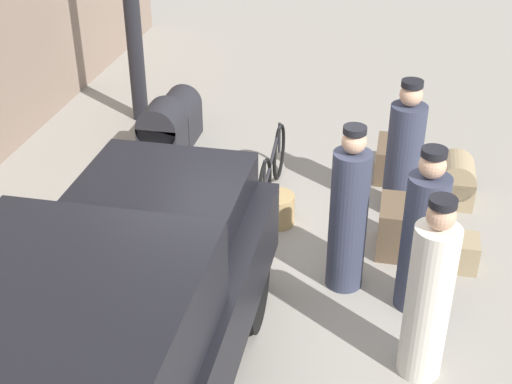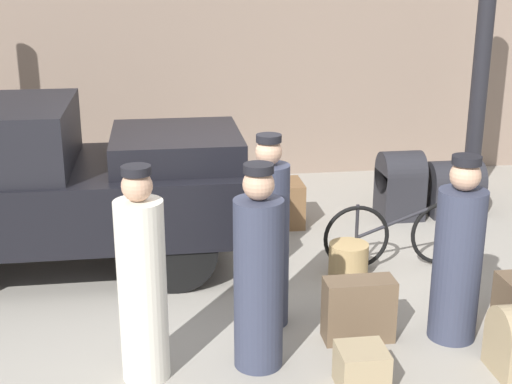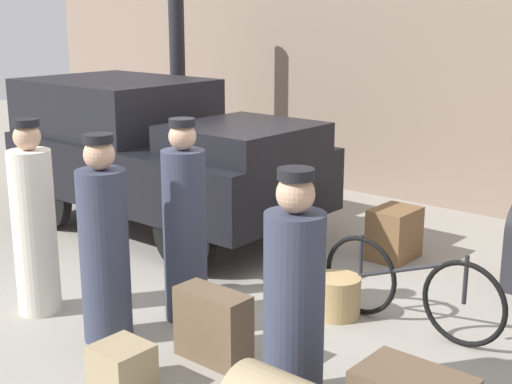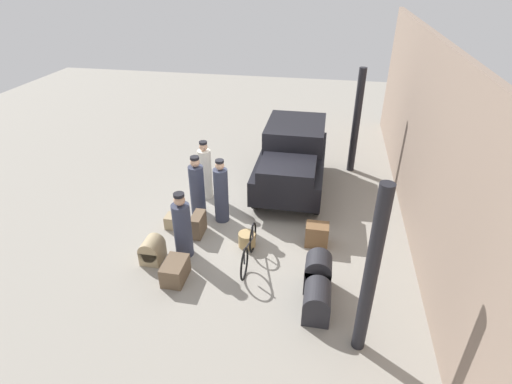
{
  "view_description": "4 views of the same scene",
  "coord_description": "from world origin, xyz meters",
  "px_view_note": "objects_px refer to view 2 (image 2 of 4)",
  "views": [
    {
      "loc": [
        -5.66,
        -1.01,
        4.44
      ],
      "look_at": [
        0.2,
        0.2,
        0.95
      ],
      "focal_mm": 50.0,
      "sensor_mm": 36.0,
      "label": 1
    },
    {
      "loc": [
        -0.74,
        -6.46,
        3.09
      ],
      "look_at": [
        0.2,
        0.2,
        0.95
      ],
      "focal_mm": 50.0,
      "sensor_mm": 36.0,
      "label": 2
    },
    {
      "loc": [
        4.37,
        -4.71,
        2.6
      ],
      "look_at": [
        0.2,
        0.2,
        0.95
      ],
      "focal_mm": 50.0,
      "sensor_mm": 36.0,
      "label": 3
    },
    {
      "loc": [
        8.65,
        1.76,
        5.93
      ],
      "look_at": [
        0.2,
        0.2,
        0.95
      ],
      "focal_mm": 28.0,
      "sensor_mm": 36.0,
      "label": 4
    }
  ],
  "objects_px": {
    "trunk_large_brown": "(285,203)",
    "suitcase_tan_flat": "(454,188)",
    "porter_standing_middle": "(258,277)",
    "porter_with_bicycle": "(458,258)",
    "truck": "(42,177)",
    "trunk_barrel_dark": "(400,184)",
    "bicycle": "(400,235)",
    "wicker_basket": "(348,260)",
    "conductor_in_dark_uniform": "(142,284)",
    "suitcase_small_leather": "(362,368)",
    "porter_lifting_near_truck": "(268,239)",
    "suitcase_black_upright": "(359,310)"
  },
  "relations": [
    {
      "from": "porter_lifting_near_truck",
      "to": "trunk_barrel_dark",
      "type": "distance_m",
      "value": 3.36
    },
    {
      "from": "porter_with_bicycle",
      "to": "suitcase_small_leather",
      "type": "relative_size",
      "value": 4.41
    },
    {
      "from": "porter_with_bicycle",
      "to": "suitcase_tan_flat",
      "type": "distance_m",
      "value": 3.39
    },
    {
      "from": "porter_lifting_near_truck",
      "to": "truck",
      "type": "bearing_deg",
      "value": 143.31
    },
    {
      "from": "porter_lifting_near_truck",
      "to": "suitcase_black_upright",
      "type": "relative_size",
      "value": 2.89
    },
    {
      "from": "wicker_basket",
      "to": "suitcase_small_leather",
      "type": "xyz_separation_m",
      "value": [
        -0.44,
        -2.02,
        -0.01
      ]
    },
    {
      "from": "porter_with_bicycle",
      "to": "porter_standing_middle",
      "type": "height_order",
      "value": "porter_standing_middle"
    },
    {
      "from": "truck",
      "to": "wicker_basket",
      "type": "height_order",
      "value": "truck"
    },
    {
      "from": "porter_standing_middle",
      "to": "trunk_large_brown",
      "type": "bearing_deg",
      "value": 75.94
    },
    {
      "from": "conductor_in_dark_uniform",
      "to": "porter_with_bicycle",
      "type": "bearing_deg",
      "value": 5.63
    },
    {
      "from": "trunk_barrel_dark",
      "to": "suitcase_tan_flat",
      "type": "distance_m",
      "value": 0.74
    },
    {
      "from": "trunk_large_brown",
      "to": "porter_standing_middle",
      "type": "bearing_deg",
      "value": -104.06
    },
    {
      "from": "porter_standing_middle",
      "to": "trunk_barrel_dark",
      "type": "distance_m",
      "value": 4.03
    },
    {
      "from": "truck",
      "to": "trunk_large_brown",
      "type": "bearing_deg",
      "value": 18.2
    },
    {
      "from": "truck",
      "to": "suitcase_tan_flat",
      "type": "bearing_deg",
      "value": 11.5
    },
    {
      "from": "bicycle",
      "to": "trunk_large_brown",
      "type": "height_order",
      "value": "bicycle"
    },
    {
      "from": "bicycle",
      "to": "porter_lifting_near_truck",
      "type": "relative_size",
      "value": 0.96
    },
    {
      "from": "bicycle",
      "to": "porter_lifting_near_truck",
      "type": "bearing_deg",
      "value": -146.87
    },
    {
      "from": "suitcase_black_upright",
      "to": "suitcase_small_leather",
      "type": "relative_size",
      "value": 1.63
    },
    {
      "from": "porter_with_bicycle",
      "to": "trunk_large_brown",
      "type": "height_order",
      "value": "porter_with_bicycle"
    },
    {
      "from": "wicker_basket",
      "to": "conductor_in_dark_uniform",
      "type": "distance_m",
      "value": 2.7
    },
    {
      "from": "conductor_in_dark_uniform",
      "to": "suitcase_small_leather",
      "type": "bearing_deg",
      "value": -13.86
    },
    {
      "from": "porter_lifting_near_truck",
      "to": "porter_standing_middle",
      "type": "xyz_separation_m",
      "value": [
        -0.19,
        -0.7,
        -0.03
      ]
    },
    {
      "from": "trunk_large_brown",
      "to": "suitcase_black_upright",
      "type": "bearing_deg",
      "value": -87.86
    },
    {
      "from": "porter_with_bicycle",
      "to": "suitcase_tan_flat",
      "type": "xyz_separation_m",
      "value": [
        1.31,
        3.1,
        -0.4
      ]
    },
    {
      "from": "bicycle",
      "to": "porter_with_bicycle",
      "type": "height_order",
      "value": "porter_with_bicycle"
    },
    {
      "from": "suitcase_tan_flat",
      "to": "trunk_large_brown",
      "type": "bearing_deg",
      "value": -177.17
    },
    {
      "from": "bicycle",
      "to": "trunk_large_brown",
      "type": "distance_m",
      "value": 1.76
    },
    {
      "from": "suitcase_tan_flat",
      "to": "porter_standing_middle",
      "type": "bearing_deg",
      "value": -132.56
    },
    {
      "from": "conductor_in_dark_uniform",
      "to": "suitcase_tan_flat",
      "type": "height_order",
      "value": "conductor_in_dark_uniform"
    },
    {
      "from": "porter_lifting_near_truck",
      "to": "suitcase_small_leather",
      "type": "bearing_deg",
      "value": -64.89
    },
    {
      "from": "porter_lifting_near_truck",
      "to": "suitcase_small_leather",
      "type": "distance_m",
      "value": 1.42
    },
    {
      "from": "porter_lifting_near_truck",
      "to": "trunk_barrel_dark",
      "type": "bearing_deg",
      "value": 50.73
    },
    {
      "from": "suitcase_tan_flat",
      "to": "porter_with_bicycle",
      "type": "bearing_deg",
      "value": -112.87
    },
    {
      "from": "wicker_basket",
      "to": "trunk_barrel_dark",
      "type": "distance_m",
      "value": 2.08
    },
    {
      "from": "porter_with_bicycle",
      "to": "trunk_large_brown",
      "type": "bearing_deg",
      "value": 107.25
    },
    {
      "from": "trunk_large_brown",
      "to": "suitcase_tan_flat",
      "type": "bearing_deg",
      "value": 2.83
    },
    {
      "from": "wicker_basket",
      "to": "conductor_in_dark_uniform",
      "type": "relative_size",
      "value": 0.24
    },
    {
      "from": "conductor_in_dark_uniform",
      "to": "porter_lifting_near_truck",
      "type": "bearing_deg",
      "value": 34.72
    },
    {
      "from": "porter_standing_middle",
      "to": "trunk_large_brown",
      "type": "xyz_separation_m",
      "value": [
        0.8,
        3.2,
        -0.49
      ]
    },
    {
      "from": "porter_lifting_near_truck",
      "to": "trunk_large_brown",
      "type": "bearing_deg",
      "value": 76.21
    },
    {
      "from": "porter_standing_middle",
      "to": "suitcase_black_upright",
      "type": "relative_size",
      "value": 2.8
    },
    {
      "from": "suitcase_tan_flat",
      "to": "wicker_basket",
      "type": "bearing_deg",
      "value": -137.01
    },
    {
      "from": "suitcase_small_leather",
      "to": "suitcase_black_upright",
      "type": "bearing_deg",
      "value": 76.17
    },
    {
      "from": "truck",
      "to": "trunk_barrel_dark",
      "type": "relative_size",
      "value": 4.44
    },
    {
      "from": "truck",
      "to": "porter_lifting_near_truck",
      "type": "relative_size",
      "value": 2.2
    },
    {
      "from": "wicker_basket",
      "to": "porter_with_bicycle",
      "type": "height_order",
      "value": "porter_with_bicycle"
    },
    {
      "from": "wicker_basket",
      "to": "porter_lifting_near_truck",
      "type": "distance_m",
      "value": 1.45
    },
    {
      "from": "porter_lifting_near_truck",
      "to": "porter_with_bicycle",
      "type": "distance_m",
      "value": 1.62
    },
    {
      "from": "bicycle",
      "to": "suitcase_small_leather",
      "type": "height_order",
      "value": "bicycle"
    }
  ]
}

